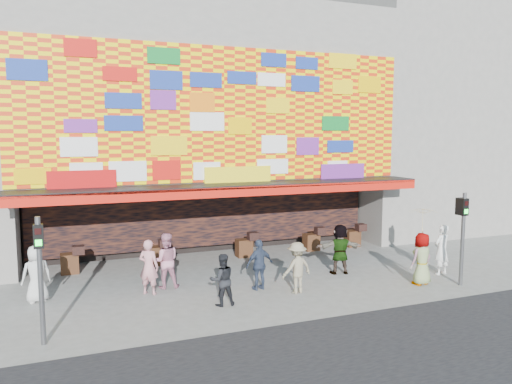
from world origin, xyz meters
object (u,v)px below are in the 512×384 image
signal_right (463,228)px  ped_g (422,259)px  ped_a (36,274)px  ped_e (259,265)px  ped_c (222,280)px  parasol (423,220)px  ped_h (442,250)px  ped_b (149,267)px  ped_d (297,268)px  ped_i (166,261)px  ped_f (340,249)px  signal_left (40,266)px

signal_right → ped_g: signal_right is taller
ped_a → ped_e: size_ratio=1.05×
ped_c → parasol: 6.76m
ped_g → ped_h: bearing=-163.4°
ped_b → parasol: parasol is taller
ped_d → ped_i: (-3.63, 1.99, 0.09)m
ped_h → ped_d: bearing=-12.6°
signal_right → ped_h: signal_right is taller
ped_c → ped_b: bearing=-43.9°
signal_right → ped_b: bearing=163.6°
ped_c → signal_right: bearing=173.9°
ped_i → parasol: size_ratio=0.99×
ped_a → ped_f: size_ratio=0.96×
signal_right → parasol: (-1.13, 0.54, 0.25)m
ped_f → ped_g: ped_f is taller
ped_i → signal_right: bearing=169.5°
ped_d → ped_g: bearing=159.6°
ped_g → ped_i: (-7.76, 2.69, 0.03)m
signal_left → ped_e: 6.59m
ped_e → ped_f: (3.28, 0.65, 0.08)m
signal_left → ped_c: signal_left is taller
ped_f → ped_h: bearing=170.8°
ped_a → signal_left: bearing=78.5°
ped_b → ped_e: 3.39m
signal_left → ped_a: bearing=94.3°
ped_f → ped_c: bearing=32.6°
signal_left → parasol: (11.27, 0.54, 0.25)m
ped_e → parasol: size_ratio=0.90×
ped_h → parasol: size_ratio=0.99×
signal_right → ped_c: size_ratio=2.01×
ped_c → ped_h: bearing=-177.1°
ped_e → ped_h: 6.54m
ped_b → ped_d: ped_b is taller
ped_c → parasol: parasol is taller
ped_d → ped_g: (4.14, -0.70, 0.06)m
ped_a → ped_c: size_ratio=1.12×
signal_left → ped_i: size_ratio=1.71×
ped_d → ped_f: ped_f is taller
ped_c → ped_f: 5.07m
signal_left → ped_d: 7.32m
ped_f → parasol: size_ratio=0.99×
ped_c → ped_d: 2.48m
signal_right → ped_f: signal_right is taller
parasol → ped_a: bearing=166.7°
ped_c → signal_left: bearing=13.6°
signal_left → ped_a: signal_left is taller
signal_right → ped_b: (-9.50, 2.79, -1.02)m
signal_right → ped_d: 5.52m
signal_left → parasol: 11.28m
ped_i → ped_h: bearing=177.2°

